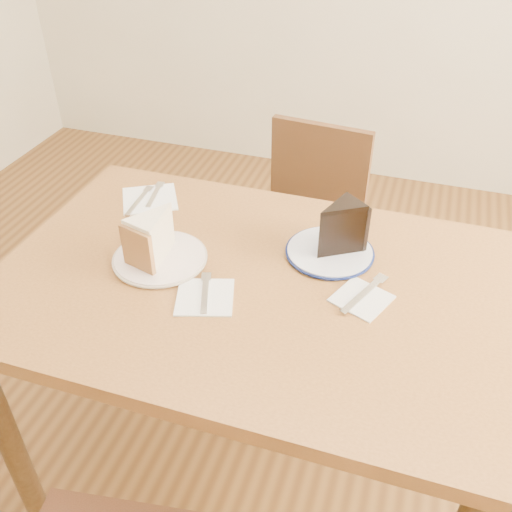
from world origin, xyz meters
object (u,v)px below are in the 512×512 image
at_px(plate_cream, 160,258).
at_px(chocolate_cake, 337,231).
at_px(carrot_cake, 157,236).
at_px(table, 252,310).
at_px(plate_navy, 330,252).
at_px(chair_far, 303,237).

height_order(plate_cream, chocolate_cake, chocolate_cake).
bearing_deg(carrot_cake, table, 14.29).
xyz_separation_m(table, chocolate_cake, (0.16, 0.15, 0.17)).
relative_size(plate_navy, carrot_cake, 1.70).
bearing_deg(table, plate_navy, 45.09).
bearing_deg(table, chocolate_cake, 43.19).
xyz_separation_m(plate_navy, chocolate_cake, (0.01, 0.00, 0.06)).
bearing_deg(plate_navy, chair_far, 110.14).
relative_size(plate_cream, chocolate_cake, 1.87).
bearing_deg(chair_far, table, 97.58).
distance_m(chair_far, plate_navy, 0.58).
bearing_deg(carrot_cake, chocolate_cake, 35.90).
relative_size(table, chair_far, 1.46).
distance_m(chair_far, carrot_cake, 0.74).
bearing_deg(plate_cream, carrot_cake, 132.31).
xyz_separation_m(table, plate_navy, (0.15, 0.15, 0.10)).
height_order(chair_far, plate_cream, chair_far).
bearing_deg(chair_far, plate_cream, 76.47).
xyz_separation_m(chair_far, carrot_cake, (-0.22, -0.61, 0.36)).
bearing_deg(chocolate_cake, plate_navy, 46.04).
height_order(chair_far, carrot_cake, carrot_cake).
height_order(table, chair_far, chair_far).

